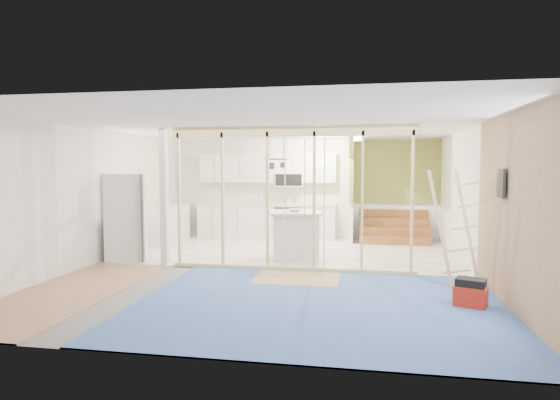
% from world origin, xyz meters
% --- Properties ---
extents(room, '(7.01, 8.01, 2.61)m').
position_xyz_m(room, '(0.00, 0.00, 1.30)').
color(room, slate).
rests_on(room, ground).
extents(floor_overlays, '(7.00, 8.00, 0.03)m').
position_xyz_m(floor_overlays, '(0.07, 0.06, 0.01)').
color(floor_overlays, silver).
rests_on(floor_overlays, room).
extents(stud_frame, '(4.66, 0.14, 2.60)m').
position_xyz_m(stud_frame, '(-0.22, -0.00, 1.58)').
color(stud_frame, '#E8BE8E').
rests_on(stud_frame, room).
extents(base_cabinets, '(4.45, 2.24, 0.93)m').
position_xyz_m(base_cabinets, '(-1.61, 3.36, 0.47)').
color(base_cabinets, silver).
rests_on(base_cabinets, room).
extents(upper_cabinets, '(3.60, 0.41, 0.85)m').
position_xyz_m(upper_cabinets, '(-0.84, 3.82, 1.82)').
color(upper_cabinets, silver).
rests_on(upper_cabinets, room).
extents(green_partition, '(2.25, 1.51, 2.60)m').
position_xyz_m(green_partition, '(2.04, 3.66, 0.94)').
color(green_partition, olive).
rests_on(green_partition, room).
extents(pot_rack, '(0.52, 0.52, 0.72)m').
position_xyz_m(pot_rack, '(-0.31, 1.89, 2.00)').
color(pot_rack, black).
rests_on(pot_rack, room).
extents(sheathing_panel, '(0.02, 4.00, 2.60)m').
position_xyz_m(sheathing_panel, '(3.48, -2.00, 1.30)').
color(sheathing_panel, tan).
rests_on(sheathing_panel, room).
extents(electrical_panel, '(0.04, 0.30, 0.40)m').
position_xyz_m(electrical_panel, '(3.43, -1.40, 1.65)').
color(electrical_panel, '#36363B').
rests_on(electrical_panel, room).
extents(ceiling_light, '(0.32, 0.32, 0.08)m').
position_xyz_m(ceiling_light, '(1.40, 3.00, 2.54)').
color(ceiling_light, '#FFEABF').
rests_on(ceiling_light, room).
extents(fridge, '(0.98, 0.95, 1.75)m').
position_xyz_m(fridge, '(-3.10, 0.45, 0.88)').
color(fridge, silver).
rests_on(fridge, room).
extents(island, '(1.15, 1.15, 0.98)m').
position_xyz_m(island, '(0.24, 1.10, 0.49)').
color(island, silver).
rests_on(island, room).
extents(bowl, '(0.27, 0.27, 0.06)m').
position_xyz_m(bowl, '(0.22, 1.07, 1.01)').
color(bowl, silver).
rests_on(bowl, island).
extents(soap_bottle_a, '(0.14, 0.14, 0.27)m').
position_xyz_m(soap_bottle_a, '(-1.04, 3.69, 1.07)').
color(soap_bottle_a, '#AAB2BE').
rests_on(soap_bottle_a, base_cabinets).
extents(soap_bottle_b, '(0.09, 0.10, 0.20)m').
position_xyz_m(soap_bottle_b, '(-0.32, 3.81, 1.03)').
color(soap_bottle_b, silver).
rests_on(soap_bottle_b, base_cabinets).
extents(toolbox, '(0.49, 0.43, 0.39)m').
position_xyz_m(toolbox, '(3.00, -1.74, 0.18)').
color(toolbox, '#AD1E10').
rests_on(toolbox, room).
extents(ladder, '(0.97, 0.15, 1.82)m').
position_xyz_m(ladder, '(3.01, -0.70, 0.93)').
color(ladder, '#E2BA8A').
rests_on(ladder, room).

